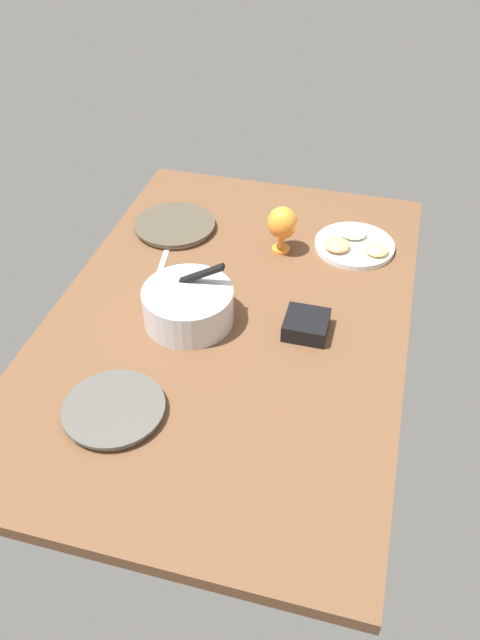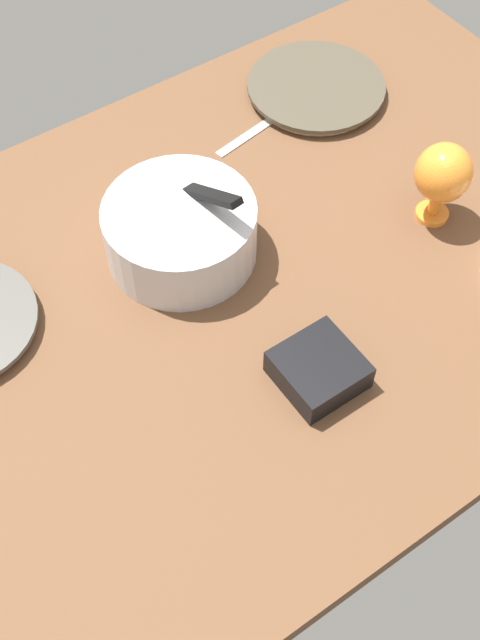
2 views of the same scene
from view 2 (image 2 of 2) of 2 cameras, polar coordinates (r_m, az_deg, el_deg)
The scene contains 6 objects.
ground_plane at distance 142.12cm, azimuth 0.25°, elevation 2.52°, with size 160.00×104.00×4.00cm, color brown.
dinner_plate_right at distance 174.10cm, azimuth 5.32°, elevation 15.80°, with size 28.22×28.22×2.38cm.
mixing_bowl at distance 139.92cm, azimuth -4.18°, elevation 6.30°, with size 26.16×26.16×17.68cm.
hurricane_glass_orange at distance 146.43cm, azimuth 13.97°, elevation 9.81°, with size 9.96×9.96×16.16cm.
square_bowl_black at distance 127.24cm, azimuth 5.51°, elevation -3.39°, with size 12.28×12.28×5.13cm.
fork_by_right_plate at distance 164.84cm, azimuth 0.83°, elevation 12.95°, with size 18.00×1.80×0.60cm, color silver.
Camera 2 is at (-49.66, -70.78, 110.79)cm, focal length 45.88 mm.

